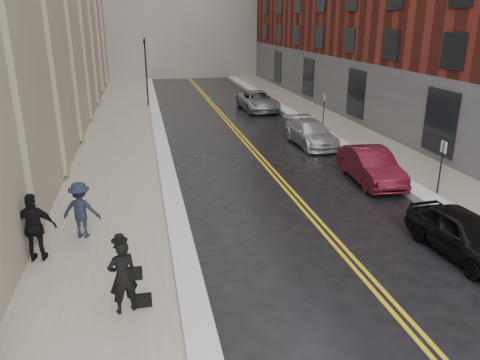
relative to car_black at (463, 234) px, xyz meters
name	(u,v)px	position (x,y,z in m)	size (l,w,h in m)	color
sidewalk_left	(117,157)	(-10.29, 12.35, -0.59)	(4.00, 64.00, 0.15)	gray
sidewalk_right	(368,143)	(3.21, 12.35, -0.59)	(3.00, 64.00, 0.15)	gray
lane_stripe_a	(252,151)	(-3.41, 12.35, -0.66)	(0.12, 64.00, 0.01)	gold
lane_stripe_b	(256,150)	(-3.17, 12.35, -0.66)	(0.12, 64.00, 0.01)	gold
snow_ridge_left	(163,153)	(-7.99, 12.35, -0.54)	(0.70, 60.80, 0.26)	white
snow_ridge_right	(337,143)	(1.36, 12.35, -0.52)	(0.85, 60.80, 0.30)	white
traffic_signal	(146,67)	(-8.39, 26.35, 2.42)	(0.18, 0.15, 5.20)	black
parking_sign_near	(441,163)	(2.11, 4.35, 0.69)	(0.06, 0.35, 2.23)	black
parking_sign_far	(324,108)	(2.11, 16.35, 0.69)	(0.06, 0.35, 2.23)	black
car_black	(463,234)	(0.00, 0.00, 0.00)	(1.57, 3.91, 1.33)	black
car_maroon	(371,166)	(0.37, 6.53, 0.05)	(1.51, 4.33, 1.43)	#4F0E19
car_silver_near	(311,133)	(0.02, 12.85, 0.00)	(1.86, 4.58, 1.33)	#AEAFB6
car_silver_far	(258,101)	(-0.35, 23.29, 0.05)	(2.38, 5.17, 1.44)	#989AA0
pedestrian_main	(123,277)	(-9.56, -1.09, 0.39)	(0.66, 0.43, 1.81)	black
pedestrian_b	(81,210)	(-10.92, 3.21, 0.37)	(1.15, 0.66, 1.78)	black
pedestrian_c	(35,228)	(-11.99, 1.92, 0.47)	(1.16, 0.48, 1.97)	black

